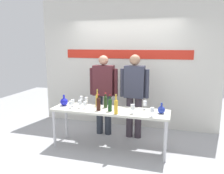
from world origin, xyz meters
TOP-DOWN VIEW (x-y plane):
  - ground_plane at (0.00, 0.00)m, footprint 10.00×10.00m
  - back_wall at (0.00, 1.36)m, footprint 4.21×0.11m
  - display_table at (0.00, 0.00)m, footprint 2.16×0.58m
  - decanter_blue_left at (-0.93, 0.01)m, footprint 0.15×0.15m
  - decanter_blue_right at (0.92, 0.01)m, footprint 0.13×0.13m
  - presenter_left at (-0.33, 0.65)m, footprint 0.62×0.22m
  - presenter_right at (0.33, 0.65)m, footprint 0.59×0.22m
  - wine_bottle_0 at (0.18, -0.24)m, footprint 0.06×0.06m
  - wine_bottle_1 at (-0.30, 0.16)m, footprint 0.07×0.07m
  - wine_bottle_2 at (-0.18, -0.11)m, footprint 0.08×0.08m
  - wine_bottle_3 at (-0.12, 0.11)m, footprint 0.07×0.07m
  - wine_bottle_4 at (0.03, -0.10)m, footprint 0.07×0.07m
  - wine_glass_left_0 at (-0.56, -0.06)m, footprint 0.07×0.07m
  - wine_glass_left_1 at (-0.66, 0.22)m, footprint 0.06×0.06m
  - wine_glass_left_2 at (-0.72, -0.13)m, footprint 0.07×0.07m
  - wine_glass_left_3 at (-0.45, -0.08)m, footprint 0.06×0.06m
  - wine_glass_left_4 at (-0.75, 0.02)m, footprint 0.07×0.07m
  - wine_glass_left_5 at (-0.54, 0.19)m, footprint 0.06×0.06m
  - wine_glass_right_0 at (0.79, -0.20)m, footprint 0.07×0.07m
  - wine_glass_right_1 at (0.45, -0.13)m, footprint 0.07×0.07m
  - wine_glass_right_2 at (0.62, 0.19)m, footprint 0.07×0.07m

SIDE VIEW (x-z plane):
  - ground_plane at x=0.00m, z-range 0.00..0.00m
  - display_table at x=0.00m, z-range 0.31..1.07m
  - decanter_blue_right at x=0.92m, z-range 0.73..0.92m
  - decanter_blue_left at x=-0.93m, z-range 0.73..0.94m
  - wine_glass_left_4 at x=-0.75m, z-range 0.78..0.92m
  - wine_glass_left_3 at x=-0.45m, z-range 0.79..0.92m
  - wine_glass_left_2 at x=-0.72m, z-range 0.79..0.92m
  - wine_glass_left_5 at x=-0.54m, z-range 0.78..0.93m
  - wine_glass_left_0 at x=-0.56m, z-range 0.79..0.94m
  - wine_glass_right_2 at x=0.62m, z-range 0.79..0.95m
  - wine_glass_right_0 at x=0.79m, z-range 0.79..0.95m
  - wine_glass_left_1 at x=-0.66m, z-range 0.79..0.95m
  - wine_glass_right_1 at x=0.45m, z-range 0.79..0.96m
  - wine_bottle_3 at x=-0.12m, z-range 0.74..1.02m
  - wine_bottle_4 at x=0.03m, z-range 0.73..1.03m
  - wine_bottle_2 at x=-0.18m, z-range 0.74..1.04m
  - wine_bottle_1 at x=-0.30m, z-range 0.73..1.05m
  - wine_bottle_0 at x=0.18m, z-range 0.73..1.07m
  - presenter_left at x=-0.33m, z-range 0.13..1.83m
  - presenter_right at x=0.33m, z-range 0.12..1.86m
  - back_wall at x=0.00m, z-range 0.00..3.00m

